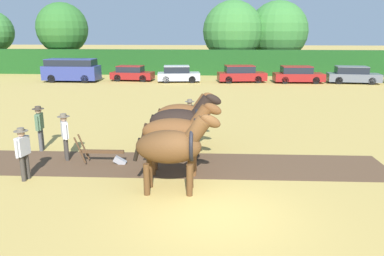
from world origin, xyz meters
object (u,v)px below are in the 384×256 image
farmer_onlooker_right (40,124)px  parked_car_right (353,75)px  farmer_onlooker_left (23,150)px  parked_car_center_left (178,74)px  draft_horse_trail_right (183,115)px  draft_horse_trail_left (181,121)px  parked_car_center_right (298,75)px  farmer_beside_team (190,115)px  tree_center (233,31)px  plow (106,155)px  parked_van (72,70)px  parked_car_center (241,74)px  draft_horse_lead_right (177,132)px  farmer_at_plow (65,133)px  tree_center_right (278,31)px  tree_center_left (62,29)px  draft_horse_lead_left (172,147)px  parked_car_left (132,73)px

farmer_onlooker_right → parked_car_right: size_ratio=0.38×
farmer_onlooker_left → parked_car_center_left: bearing=93.7°
draft_horse_trail_right → parked_car_right: 24.31m
draft_horse_trail_left → parked_car_center_right: bearing=67.0°
farmer_beside_team → parked_car_center_right: 20.47m
tree_center → parked_car_right: size_ratio=1.73×
farmer_beside_team → plow: bearing=-79.8°
parked_car_right → parked_van: bearing=-172.9°
parked_car_center_left → draft_horse_trail_right: bearing=-90.9°
parked_car_center_right → parked_car_center: bearing=177.6°
draft_horse_lead_right → farmer_at_plow: draft_horse_lead_right is taller
tree_center_right → parked_van: bearing=-150.3°
plow → parked_van: parked_van is taller
farmer_beside_team → parked_car_center_right: (8.49, 18.62, -0.24)m
tree_center_left → parked_car_center: (20.19, -8.46, -4.14)m
tree_center → parked_car_center_left: tree_center is taller
farmer_onlooker_left → parked_car_right: 30.26m
draft_horse_lead_right → tree_center_left: bearing=116.5°
draft_horse_trail_left → farmer_onlooker_left: 5.35m
draft_horse_lead_left → parked_van: bearing=115.9°
draft_horse_trail_left → farmer_onlooker_right: (-5.61, 0.52, -0.35)m
draft_horse_trail_right → farmer_onlooker_left: draft_horse_trail_right is taller
tree_center_right → parked_van: tree_center_right is taller
draft_horse_lead_right → parked_car_left: draft_horse_lead_right is taller
farmer_onlooker_right → parked_van: size_ratio=0.35×
parked_car_left → parked_car_right: 20.40m
draft_horse_trail_right → parked_car_center_right: draft_horse_trail_right is taller
tree_center → parked_car_center_right: tree_center is taller
draft_horse_lead_right → farmer_beside_team: draft_horse_lead_right is taller
plow → farmer_onlooker_left: size_ratio=1.05×
tree_center → draft_horse_lead_right: 33.02m
draft_horse_trail_right → parked_car_right: (13.53, 20.18, -0.57)m
draft_horse_lead_right → parked_car_center: (3.39, 23.25, -0.68)m
tree_center_right → draft_horse_trail_right: 32.46m
draft_horse_lead_right → parked_car_center_left: (-2.46, 22.97, -0.71)m
parked_van → parked_car_center_right: (20.96, 0.71, -0.36)m
farmer_onlooker_right → draft_horse_lead_left: bearing=-42.7°
parked_car_right → farmer_at_plow: bearing=-122.9°
tree_center_right → farmer_beside_team: (-8.09, -29.63, -3.60)m
draft_horse_lead_left → draft_horse_trail_left: draft_horse_trail_left is taller
tree_center → parked_van: size_ratio=1.58×
farmer_onlooker_left → parked_car_center_right: size_ratio=0.38×
tree_center_left → farmer_onlooker_left: size_ratio=4.56×
parked_car_center_left → plow: bearing=-98.2°
draft_horse_trail_left → parked_car_right: 25.55m
tree_center_right → farmer_at_plow: bearing=-110.4°
farmer_onlooker_left → parked_car_center_right: 27.62m
farmer_at_plow → draft_horse_trail_right: bearing=-4.1°
parked_car_center_right → farmer_at_plow: bearing=-122.2°
tree_center_right → parked_car_center_left: tree_center_right is taller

